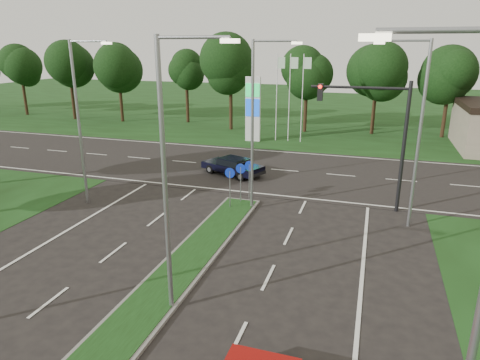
% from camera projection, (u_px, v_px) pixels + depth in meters
% --- Properties ---
extents(verge_far, '(160.00, 50.00, 0.02)m').
position_uv_depth(verge_far, '(324.00, 111.00, 59.59)').
color(verge_far, black).
rests_on(verge_far, ground).
extents(cross_road, '(160.00, 12.00, 0.02)m').
position_uv_depth(cross_road, '(271.00, 169.00, 31.39)').
color(cross_road, black).
rests_on(cross_road, ground).
extents(median_kerb, '(2.00, 26.00, 0.12)m').
position_uv_depth(median_kerb, '(119.00, 338.00, 13.19)').
color(median_kerb, slate).
rests_on(median_kerb, ground).
extents(streetlight_median_near, '(2.53, 0.22, 9.00)m').
position_uv_depth(streetlight_median_near, '(170.00, 168.00, 13.21)').
color(streetlight_median_near, gray).
rests_on(streetlight_median_near, ground).
extents(streetlight_median_far, '(2.53, 0.22, 9.00)m').
position_uv_depth(streetlight_median_far, '(256.00, 118.00, 22.31)').
color(streetlight_median_far, gray).
rests_on(streetlight_median_far, ground).
extents(streetlight_left_far, '(2.53, 0.22, 9.00)m').
position_uv_depth(streetlight_left_far, '(81.00, 115.00, 23.17)').
color(streetlight_left_far, gray).
rests_on(streetlight_left_far, ground).
extents(streetlight_right_far, '(2.53, 0.22, 9.00)m').
position_uv_depth(streetlight_right_far, '(416.00, 126.00, 20.06)').
color(streetlight_right_far, gray).
rests_on(streetlight_right_far, ground).
extents(streetlight_right_near, '(2.53, 0.22, 9.00)m').
position_uv_depth(streetlight_right_near, '(476.00, 265.00, 7.33)').
color(streetlight_right_near, gray).
rests_on(streetlight_right_near, ground).
extents(traffic_signal, '(5.10, 0.42, 7.00)m').
position_uv_depth(traffic_signal, '(379.00, 126.00, 22.47)').
color(traffic_signal, black).
rests_on(traffic_signal, ground).
extents(median_signs, '(1.16, 1.76, 2.38)m').
position_uv_depth(median_signs, '(240.00, 176.00, 23.97)').
color(median_signs, gray).
rests_on(median_signs, ground).
extents(gas_pylon, '(5.80, 1.26, 8.00)m').
position_uv_depth(gas_pylon, '(255.00, 107.00, 39.75)').
color(gas_pylon, silver).
rests_on(gas_pylon, ground).
extents(treeline_far, '(6.00, 6.00, 9.90)m').
position_uv_depth(treeline_far, '(310.00, 65.00, 43.80)').
color(treeline_far, black).
rests_on(treeline_far, ground).
extents(navy_sedan, '(4.75, 3.32, 1.21)m').
position_uv_depth(navy_sedan, '(233.00, 166.00, 29.93)').
color(navy_sedan, black).
rests_on(navy_sedan, ground).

